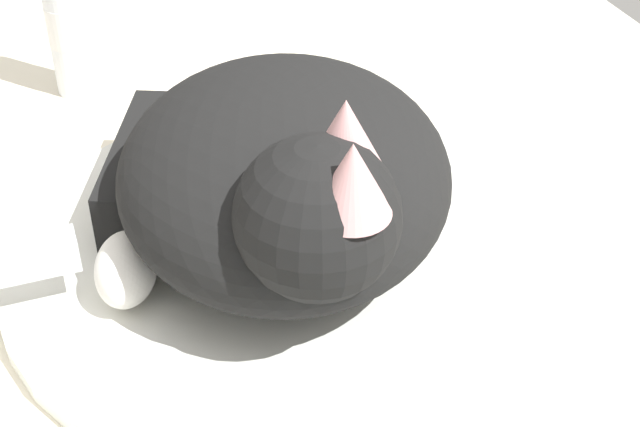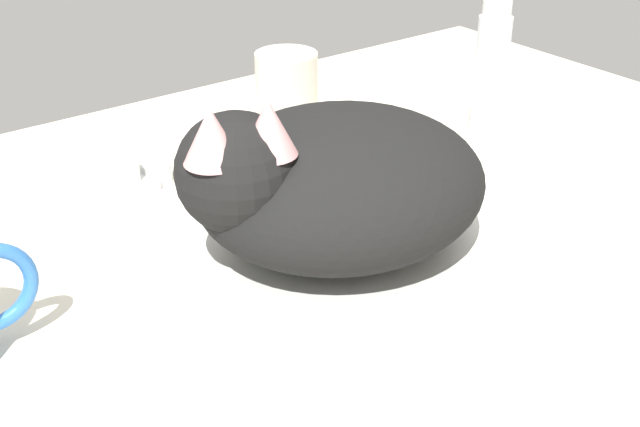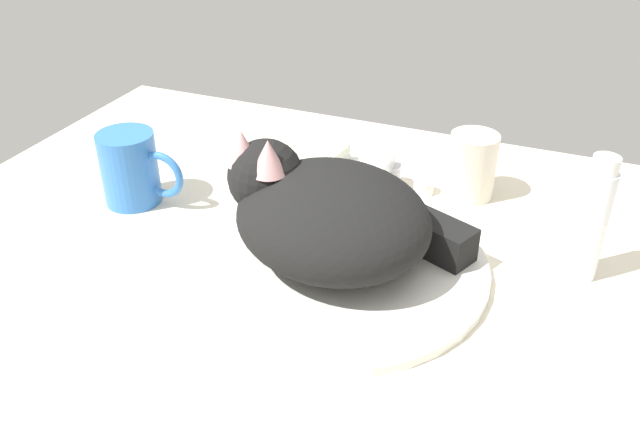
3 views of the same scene
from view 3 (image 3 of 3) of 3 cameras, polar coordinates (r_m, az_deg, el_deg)
ground_plane at (r=78.47cm, az=1.01°, el=-5.50°), size 110.00×82.50×3.00cm
sink_basin at (r=77.25cm, az=1.03°, el=-4.27°), size 35.55×35.55×1.12cm
faucet at (r=92.28cm, az=5.52°, el=3.26°), size 13.12×10.39×5.42cm
cat at (r=74.41cm, az=0.53°, el=0.09°), size 29.22×25.29×14.20cm
coffee_mug at (r=91.49cm, az=-15.65°, el=3.69°), size 11.87×7.44×9.75cm
rinse_cup at (r=92.04cm, az=12.73°, el=3.98°), size 6.40×6.40×8.90cm
soap_dish at (r=98.39cm, az=0.28°, el=4.12°), size 9.00×6.40×1.20cm
soap_bar at (r=97.57cm, az=0.28°, el=5.09°), size 6.86×5.58×2.49cm
toothpaste_bottle at (r=78.25cm, az=21.99°, el=-0.74°), size 3.38×3.38×14.85cm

